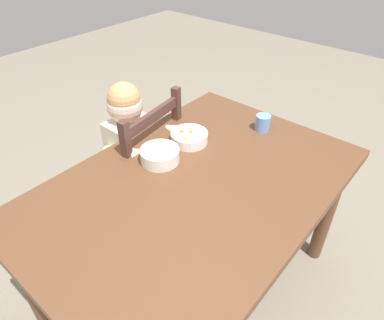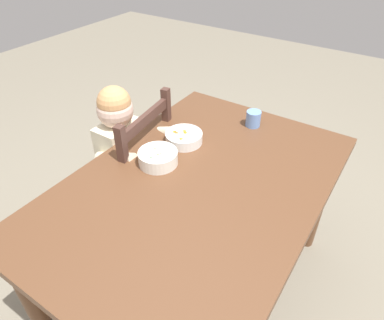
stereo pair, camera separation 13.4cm
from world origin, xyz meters
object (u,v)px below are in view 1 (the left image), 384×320
(child_figure, at_px, (133,144))
(dining_chair, at_px, (137,171))
(bowl_of_carrots, at_px, (189,137))
(drinking_cup, at_px, (263,123))
(bowl_of_peas, at_px, (160,155))
(spoon, at_px, (186,147))
(dining_table, at_px, (195,200))

(child_figure, bearing_deg, dining_chair, 44.30)
(bowl_of_carrots, bearing_deg, drinking_cup, -33.01)
(bowl_of_peas, distance_m, bowl_of_carrots, 0.19)
(dining_chair, height_order, bowl_of_peas, dining_chair)
(dining_chair, bearing_deg, spoon, -82.65)
(dining_table, distance_m, spoon, 0.26)
(bowl_of_peas, distance_m, drinking_cup, 0.54)
(dining_chair, xyz_separation_m, bowl_of_peas, (-0.10, -0.30, 0.31))
(child_figure, distance_m, drinking_cup, 0.65)
(bowl_of_peas, bearing_deg, spoon, -7.43)
(dining_table, xyz_separation_m, dining_chair, (0.12, 0.51, -0.18))
(bowl_of_peas, bearing_deg, dining_chair, 71.15)
(dining_chair, xyz_separation_m, child_figure, (-0.01, -0.01, 0.19))
(bowl_of_carrots, distance_m, drinking_cup, 0.37)
(dining_chair, xyz_separation_m, drinking_cup, (0.40, -0.50, 0.32))
(child_figure, xyz_separation_m, bowl_of_carrots, (0.10, -0.29, 0.12))
(dining_chair, bearing_deg, child_figure, -135.70)
(child_figure, height_order, spoon, child_figure)
(child_figure, xyz_separation_m, bowl_of_peas, (-0.10, -0.29, 0.12))
(child_figure, xyz_separation_m, spoon, (0.05, -0.31, 0.10))
(bowl_of_carrots, xyz_separation_m, spoon, (-0.05, -0.02, -0.02))
(spoon, relative_size, drinking_cup, 1.66)
(dining_chair, distance_m, bowl_of_peas, 0.44)
(dining_table, relative_size, bowl_of_peas, 8.11)
(dining_table, xyz_separation_m, drinking_cup, (0.51, 0.01, 0.13))
(drinking_cup, bearing_deg, bowl_of_carrots, 146.99)
(child_figure, relative_size, bowl_of_peas, 5.65)
(dining_table, distance_m, bowl_of_peas, 0.24)
(dining_table, bearing_deg, dining_chair, 77.08)
(spoon, bearing_deg, drinking_cup, -27.02)
(dining_chair, distance_m, child_figure, 0.19)
(drinking_cup, bearing_deg, bowl_of_peas, 158.17)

